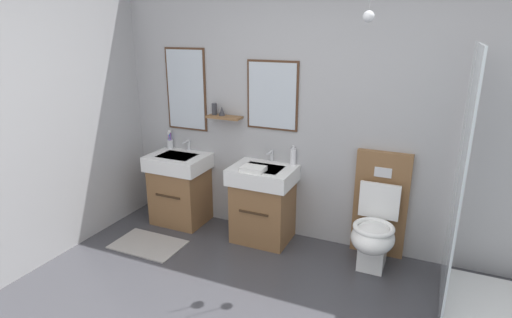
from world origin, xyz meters
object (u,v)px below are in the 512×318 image
shower_tray (488,262)px  vanity_sink_left (181,187)px  vanity_sink_right (263,202)px  folded_hand_towel (253,169)px  toilet (376,224)px  toothbrush_cup (170,143)px  soap_dispenser (293,156)px

shower_tray → vanity_sink_left: bearing=172.8°
vanity_sink_left → shower_tray: (2.91, -0.37, 0.02)m
vanity_sink_right → folded_hand_towel: (-0.04, -0.15, 0.39)m
vanity_sink_left → toilet: (2.07, 0.01, -0.02)m
toothbrush_cup → folded_hand_towel: (1.16, -0.32, -0.04)m
soap_dispenser → toilet: bearing=-11.3°
soap_dispenser → folded_hand_towel: 0.44m
toilet → folded_hand_towel: toilet is taller
toilet → toothbrush_cup: size_ratio=4.77×
toilet → folded_hand_towel: bearing=-171.9°
soap_dispenser → folded_hand_towel: soap_dispenser is taller
folded_hand_towel → toothbrush_cup: bearing=164.5°
folded_hand_towel → vanity_sink_right: bearing=75.1°
vanity_sink_right → folded_hand_towel: folded_hand_towel is taller
vanity_sink_left → soap_dispenser: 1.30m
toilet → vanity_sink_right: bearing=-179.4°
vanity_sink_right → toothbrush_cup: size_ratio=3.65×
toilet → folded_hand_towel: (-1.13, -0.16, 0.41)m
toothbrush_cup → soap_dispenser: size_ratio=1.07×
toilet → soap_dispenser: size_ratio=5.08×
toilet → folded_hand_towel: 1.21m
toilet → toothbrush_cup: toilet is taller
soap_dispenser → folded_hand_towel: (-0.28, -0.33, -0.06)m
toothbrush_cup → folded_hand_towel: bearing=-15.5°
vanity_sink_left → folded_hand_towel: folded_hand_towel is taller
shower_tray → soap_dispenser: bearing=162.1°
folded_hand_towel → soap_dispenser: bearing=50.3°
toilet → shower_tray: (0.85, -0.38, 0.04)m
vanity_sink_left → shower_tray: shower_tray is taller
toilet → folded_hand_towel: size_ratio=4.55×
vanity_sink_right → toothbrush_cup: bearing=171.9°
vanity_sink_right → soap_dispenser: size_ratio=3.89×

